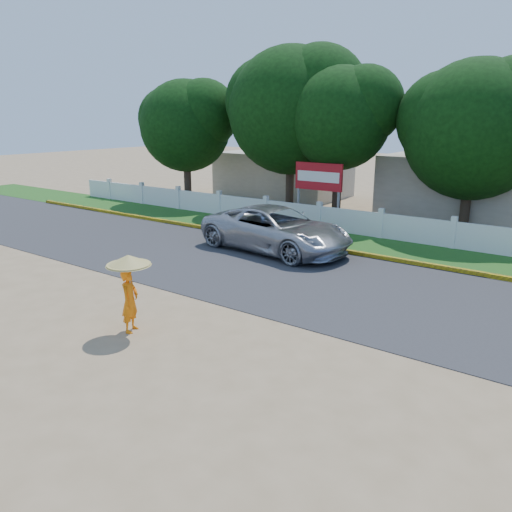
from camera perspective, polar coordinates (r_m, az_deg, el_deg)
The scene contains 11 objects.
ground at distance 12.97m, azimuth -5.20°, elevation -7.49°, with size 120.00×120.00×0.00m, color #9E8460.
road at distance 16.41m, azimuth 5.10°, elevation -2.42°, with size 60.00×7.00×0.02m, color #38383A.
grass_verge at distance 20.93m, azimuth 12.48°, elevation 1.28°, with size 60.00×3.50×0.03m, color #2D601E.
curb at distance 19.41m, azimuth 10.48°, elevation 0.46°, with size 40.00×0.18×0.16m, color yellow.
fence at distance 22.12m, azimuth 14.06°, elevation 3.37°, with size 40.00×0.10×1.10m, color silver.
building_near at distance 27.62m, azimuth 25.41°, elevation 6.93°, with size 10.00×6.00×3.20m, color #B7AD99.
building_far at distance 33.39m, azimuth 3.12°, elevation 9.33°, with size 8.00×5.00×2.80m, color #B7AD99.
vehicle at distance 19.41m, azimuth 2.31°, elevation 3.07°, with size 2.84×6.15×1.71m, color #A3A5AA.
monk_with_parasol at distance 12.31m, azimuth -14.29°, elevation -2.90°, with size 1.07×1.07×1.95m.
billboard at distance 24.39m, azimuth 7.15°, elevation 8.62°, with size 2.50×0.13×2.95m.
tree_row at distance 23.43m, azimuth 26.75°, elevation 13.87°, with size 38.03×7.24×8.84m.
Camera 1 is at (7.87, -8.97, 5.10)m, focal length 35.00 mm.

